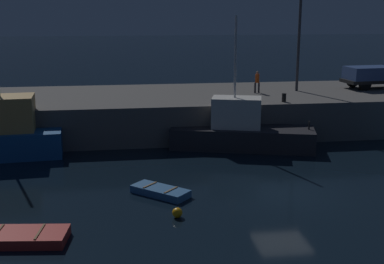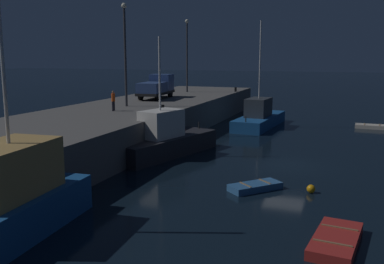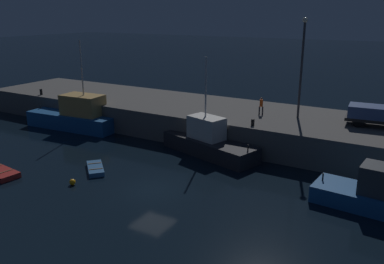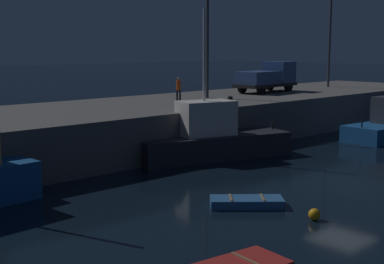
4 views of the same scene
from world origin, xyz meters
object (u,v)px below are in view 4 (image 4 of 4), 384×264
Objects in this scene: lamp_post_west at (207,26)px; mooring_buoy_near at (314,214)px; utility_truck at (268,77)px; bollard_east at (230,101)px; dinghy_orange_near at (247,202)px; lamp_post_east at (330,31)px; fishing_boat_white at (211,139)px; dockworker at (178,88)px.

mooring_buoy_near is at bearing -123.52° from lamp_post_west.
utility_truck is (7.04, 0.43, -3.74)m from lamp_post_west.
mooring_buoy_near is 0.05× the size of lamp_post_west.
bollard_east reaches higher than mooring_buoy_near.
lamp_post_east reaches higher than dinghy_orange_near.
fishing_boat_white reaches higher than dinghy_orange_near.
dockworker is 2.85× the size of bollard_east.
mooring_buoy_near is 0.27× the size of dockworker.
bollard_east is (0.76, -3.80, -0.61)m from dockworker.
lamp_post_west is 1.02× the size of lamp_post_east.
utility_truck is 3.84× the size of dockworker.
bollard_east is (8.31, 11.78, 2.61)m from mooring_buoy_near.
utility_truck is at bearing 3.50° from lamp_post_west.
utility_truck reaches higher than dinghy_orange_near.
mooring_buoy_near is (-5.12, -10.25, -0.83)m from fishing_boat_white.
lamp_post_east is 1.38× the size of utility_truck.
dockworker reaches higher than dinghy_orange_near.
lamp_post_east is (26.00, 16.53, 7.15)m from mooring_buoy_near.
dinghy_orange_near is 2.77m from mooring_buoy_near.
utility_truck is (-8.24, 0.09, -3.66)m from lamp_post_east.
dockworker is (-10.22, -1.03, -0.27)m from utility_truck.
fishing_boat_white is 10.37m from lamp_post_west.
fishing_boat_white is at bearing -153.28° from utility_truck.
fishing_boat_white is 11.49m from mooring_buoy_near.
mooring_buoy_near is at bearing -80.14° from dinghy_orange_near.
utility_truck is at bearing 5.76° from dockworker.
utility_truck is (17.76, 16.62, 3.49)m from mooring_buoy_near.
bollard_east reaches higher than dinghy_orange_near.
dinghy_orange_near is 18.95m from lamp_post_west.
fishing_boat_white is 14.41m from utility_truck.
fishing_boat_white is 1.08× the size of lamp_post_west.
fishing_boat_white is 6.33m from dockworker.
lamp_post_west reaches higher than fishing_boat_white.
lamp_post_west is at bearing 50.24° from dinghy_orange_near.
lamp_post_east is at bearing 1.28° from lamp_post_west.
lamp_post_west is 1.41× the size of utility_truck.
lamp_post_east reaches higher than bollard_east.
bollard_east is (8.78, 9.05, 2.65)m from dinghy_orange_near.
lamp_post_east is at bearing 15.01° from bollard_east.
lamp_post_west is 5.41× the size of dockworker.
utility_truck is at bearing 179.38° from lamp_post_east.
dockworker is at bearing -174.24° from utility_truck.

